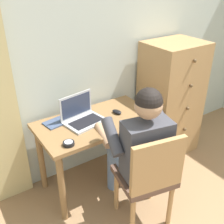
{
  "coord_description": "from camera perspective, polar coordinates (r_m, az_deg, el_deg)",
  "views": [
    {
      "loc": [
        -1.33,
        0.01,
        1.93
      ],
      "look_at": [
        -0.17,
        1.74,
        0.81
      ],
      "focal_mm": 43.68,
      "sensor_mm": 36.0,
      "label": 1
    }
  ],
  "objects": [
    {
      "name": "computer_mouse",
      "position": [
        2.55,
        1.03,
        0.03
      ],
      "size": [
        0.08,
        0.11,
        0.03
      ],
      "primitive_type": "ellipsoid",
      "rotation": [
        0.0,
        0.0,
        0.24
      ],
      "color": "black",
      "rests_on": "desk"
    },
    {
      "name": "wall_back",
      "position": [
        2.66,
        -2.51,
        13.3
      ],
      "size": [
        4.8,
        0.05,
        2.5
      ],
      "primitive_type": "cube",
      "color": "silver",
      "rests_on": "ground_plane"
    },
    {
      "name": "person_seated",
      "position": [
        2.19,
        5.53,
        -6.69
      ],
      "size": [
        0.61,
        0.64,
        1.21
      ],
      "color": "#6B84AD",
      "rests_on": "ground_plane"
    },
    {
      "name": "laptop",
      "position": [
        2.42,
        -6.26,
        -0.85
      ],
      "size": [
        0.38,
        0.3,
        0.24
      ],
      "color": "#B7BABF",
      "rests_on": "desk"
    },
    {
      "name": "notebook_pad",
      "position": [
        2.45,
        -11.52,
        -2.15
      ],
      "size": [
        0.23,
        0.18,
        0.01
      ],
      "primitive_type": "cube",
      "rotation": [
        0.0,
        0.0,
        0.16
      ],
      "color": "#3D4C6B",
      "rests_on": "desk"
    },
    {
      "name": "desk",
      "position": [
        2.5,
        -3.18,
        -4.09
      ],
      "size": [
        1.07,
        0.58,
        0.71
      ],
      "color": "olive",
      "rests_on": "ground_plane"
    },
    {
      "name": "desk_clock",
      "position": [
        2.14,
        -9.05,
        -6.52
      ],
      "size": [
        0.09,
        0.09,
        0.03
      ],
      "color": "black",
      "rests_on": "desk"
    },
    {
      "name": "dresser",
      "position": [
        3.07,
        12.1,
        2.56
      ],
      "size": [
        0.59,
        0.51,
        1.27
      ],
      "color": "tan",
      "rests_on": "ground_plane"
    },
    {
      "name": "chair",
      "position": [
        2.17,
        7.67,
        -13.14
      ],
      "size": [
        0.49,
        0.48,
        0.89
      ],
      "color": "brown",
      "rests_on": "ground_plane"
    }
  ]
}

